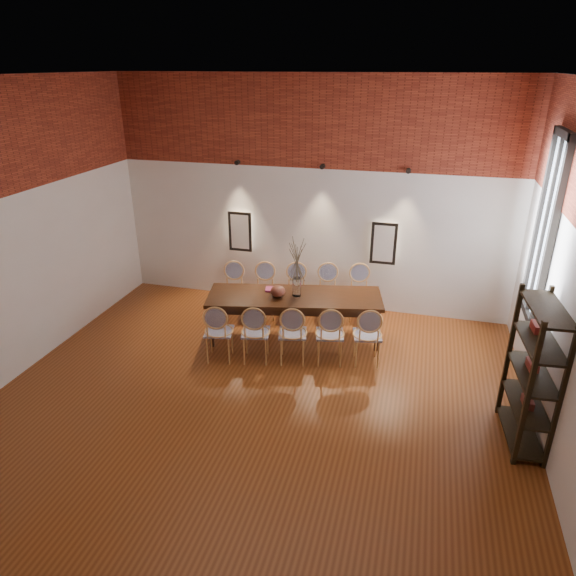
% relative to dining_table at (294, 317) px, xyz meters
% --- Properties ---
extents(floor, '(7.00, 7.00, 0.02)m').
position_rel_dining_table_xyz_m(floor, '(-0.06, -2.12, -0.39)').
color(floor, brown).
rests_on(floor, ground).
extents(ceiling, '(7.00, 7.00, 0.02)m').
position_rel_dining_table_xyz_m(ceiling, '(-0.06, -2.12, 3.63)').
color(ceiling, silver).
rests_on(ceiling, ground).
extents(wall_back, '(7.00, 0.10, 4.00)m').
position_rel_dining_table_xyz_m(wall_back, '(-0.06, 1.43, 1.62)').
color(wall_back, silver).
rests_on(wall_back, ground).
extents(wall_front, '(7.00, 0.10, 4.00)m').
position_rel_dining_table_xyz_m(wall_front, '(-0.06, -5.67, 1.62)').
color(wall_front, silver).
rests_on(wall_front, ground).
extents(brick_band_back, '(7.00, 0.02, 1.50)m').
position_rel_dining_table_xyz_m(brick_band_back, '(-0.06, 1.36, 2.88)').
color(brick_band_back, maroon).
rests_on(brick_band_back, ground).
extents(niche_left, '(0.36, 0.06, 0.66)m').
position_rel_dining_table_xyz_m(niche_left, '(-1.36, 1.33, 0.93)').
color(niche_left, '#FFEAC6').
rests_on(niche_left, wall_back).
extents(niche_right, '(0.36, 0.06, 0.66)m').
position_rel_dining_table_xyz_m(niche_right, '(1.24, 1.33, 0.93)').
color(niche_right, '#FFEAC6').
rests_on(niche_right, wall_back).
extents(spot_fixture_left, '(0.08, 0.10, 0.08)m').
position_rel_dining_table_xyz_m(spot_fixture_left, '(-1.36, 1.30, 2.17)').
color(spot_fixture_left, black).
rests_on(spot_fixture_left, wall_back).
extents(spot_fixture_mid, '(0.08, 0.10, 0.08)m').
position_rel_dining_table_xyz_m(spot_fixture_mid, '(0.14, 1.30, 2.17)').
color(spot_fixture_mid, black).
rests_on(spot_fixture_mid, wall_back).
extents(spot_fixture_right, '(0.08, 0.10, 0.08)m').
position_rel_dining_table_xyz_m(spot_fixture_right, '(1.54, 1.30, 2.17)').
color(spot_fixture_right, black).
rests_on(spot_fixture_right, wall_back).
extents(window_glass, '(0.02, 0.78, 2.38)m').
position_rel_dining_table_xyz_m(window_glass, '(3.40, -0.12, 1.77)').
color(window_glass, silver).
rests_on(window_glass, wall_right).
extents(window_frame, '(0.08, 0.90, 2.50)m').
position_rel_dining_table_xyz_m(window_frame, '(3.38, -0.12, 1.77)').
color(window_frame, black).
rests_on(window_frame, wall_right).
extents(window_mullion, '(0.06, 0.06, 2.40)m').
position_rel_dining_table_xyz_m(window_mullion, '(3.38, -0.12, 1.77)').
color(window_mullion, black).
rests_on(window_mullion, wall_right).
extents(dining_table, '(2.87, 1.44, 0.75)m').
position_rel_dining_table_xyz_m(dining_table, '(0.00, 0.00, 0.00)').
color(dining_table, black).
rests_on(dining_table, floor).
extents(chair_near_a, '(0.52, 0.52, 0.94)m').
position_rel_dining_table_xyz_m(chair_near_a, '(-0.92, -0.94, 0.09)').
color(chair_near_a, tan).
rests_on(chair_near_a, floor).
extents(chair_near_b, '(0.52, 0.52, 0.94)m').
position_rel_dining_table_xyz_m(chair_near_b, '(-0.38, -0.82, 0.09)').
color(chair_near_b, tan).
rests_on(chair_near_b, floor).
extents(chair_near_c, '(0.52, 0.52, 0.94)m').
position_rel_dining_table_xyz_m(chair_near_c, '(0.15, -0.70, 0.09)').
color(chair_near_c, tan).
rests_on(chair_near_c, floor).
extents(chair_near_d, '(0.52, 0.52, 0.94)m').
position_rel_dining_table_xyz_m(chair_near_d, '(0.69, -0.59, 0.09)').
color(chair_near_d, tan).
rests_on(chair_near_d, floor).
extents(chair_near_e, '(0.52, 0.52, 0.94)m').
position_rel_dining_table_xyz_m(chair_near_e, '(1.23, -0.47, 0.09)').
color(chair_near_e, tan).
rests_on(chair_near_e, floor).
extents(chair_far_a, '(0.52, 0.52, 0.94)m').
position_rel_dining_table_xyz_m(chair_far_a, '(-1.23, 0.47, 0.09)').
color(chair_far_a, tan).
rests_on(chair_far_a, floor).
extents(chair_far_b, '(0.52, 0.52, 0.94)m').
position_rel_dining_table_xyz_m(chair_far_b, '(-0.69, 0.59, 0.09)').
color(chair_far_b, tan).
rests_on(chair_far_b, floor).
extents(chair_far_c, '(0.52, 0.52, 0.94)m').
position_rel_dining_table_xyz_m(chair_far_c, '(-0.15, 0.70, 0.09)').
color(chair_far_c, tan).
rests_on(chair_far_c, floor).
extents(chair_far_d, '(0.52, 0.52, 0.94)m').
position_rel_dining_table_xyz_m(chair_far_d, '(0.38, 0.82, 0.09)').
color(chair_far_d, tan).
rests_on(chair_far_d, floor).
extents(chair_far_e, '(0.52, 0.52, 0.94)m').
position_rel_dining_table_xyz_m(chair_far_e, '(0.92, 0.94, 0.09)').
color(chair_far_e, tan).
rests_on(chair_far_e, floor).
extents(vase, '(0.14, 0.14, 0.30)m').
position_rel_dining_table_xyz_m(vase, '(0.03, 0.01, 0.53)').
color(vase, silver).
rests_on(vase, dining_table).
extents(dried_branches, '(0.50, 0.50, 0.70)m').
position_rel_dining_table_xyz_m(dried_branches, '(0.03, 0.01, 0.98)').
color(dried_branches, '#4D422D').
rests_on(dried_branches, vase).
extents(bowl, '(0.24, 0.24, 0.18)m').
position_rel_dining_table_xyz_m(bowl, '(-0.25, -0.10, 0.46)').
color(bowl, '#5C291B').
rests_on(bowl, dining_table).
extents(book, '(0.29, 0.23, 0.03)m').
position_rel_dining_table_xyz_m(book, '(-0.38, 0.11, 0.39)').
color(book, '#882654').
rests_on(book, dining_table).
extents(shelving_rack, '(0.46, 1.03, 1.80)m').
position_rel_dining_table_xyz_m(shelving_rack, '(3.22, -1.69, 0.53)').
color(shelving_rack, black).
rests_on(shelving_rack, floor).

